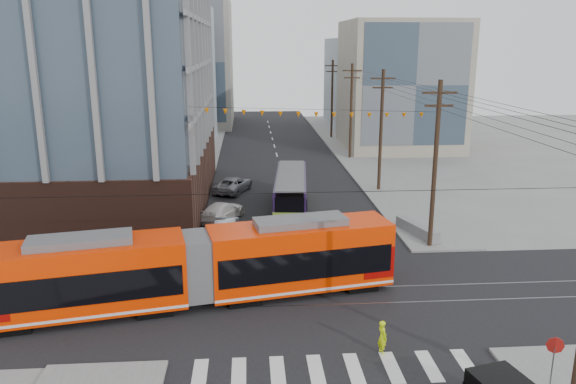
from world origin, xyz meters
name	(u,v)px	position (x,y,z in m)	size (l,w,h in m)	color
ground	(325,334)	(0.00, 0.00, 0.00)	(160.00, 160.00, 0.00)	slate
office_building	(5,28)	(-22.00, 23.00, 14.30)	(30.00, 25.00, 28.60)	#381E16
bg_bldg_nw_near	(143,77)	(-17.00, 52.00, 9.00)	(18.00, 16.00, 18.00)	#8C99A5
bg_bldg_ne_near	(400,85)	(16.00, 48.00, 8.00)	(14.00, 14.00, 16.00)	gray
bg_bldg_nw_far	(183,64)	(-14.00, 72.00, 10.00)	(16.00, 18.00, 20.00)	gray
bg_bldg_ne_far	(379,83)	(18.00, 68.00, 7.00)	(16.00, 16.00, 14.00)	#8C99A5
utility_pole_far	(332,100)	(8.50, 56.00, 5.50)	(0.30, 0.30, 11.00)	black
streetcar	(197,267)	(-6.18, 3.73, 2.01)	(20.86, 2.93, 4.02)	#F02C00
city_bus	(291,192)	(-0.10, 19.96, 1.58)	(2.42, 11.19, 3.17)	#24143C
parked_car_silver	(226,227)	(-5.10, 14.28, 0.68)	(1.43, 4.10, 1.35)	#A6B2BD
parked_car_white	(222,211)	(-5.55, 17.93, 0.71)	(2.00, 4.91, 1.42)	silver
parked_car_grey	(233,184)	(-4.90, 26.46, 0.70)	(2.33, 5.06, 1.41)	slate
pedestrian	(382,337)	(2.24, -1.83, 0.77)	(0.56, 0.37, 1.55)	#CBEC0C
stop_sign	(552,367)	(8.04, -5.17, 1.12)	(0.68, 0.68, 2.25)	#A01410
jersey_barrier	(417,230)	(8.30, 13.22, 0.45)	(1.01, 4.48, 0.90)	slate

